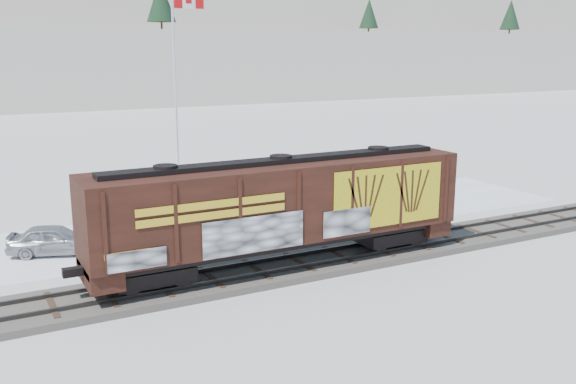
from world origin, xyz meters
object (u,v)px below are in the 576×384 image
car_dark (409,194)px  car_silver (55,239)px  car_white (304,204)px  hopper_railcar (281,205)px  flagpole (179,128)px

car_dark → car_silver: bearing=76.1°
car_white → hopper_railcar: bearing=132.4°
car_silver → flagpole: bearing=-33.3°
hopper_railcar → car_silver: 10.71m
hopper_railcar → flagpole: size_ratio=1.28×
car_silver → car_dark: car_silver is taller
flagpole → car_white: (5.33, -5.22, -3.98)m
car_silver → car_white: 13.30m
flagpole → car_dark: bearing=-24.9°
hopper_railcar → car_dark: (12.22, 6.98, -2.23)m
hopper_railcar → flagpole: 12.83m
car_white → car_dark: car_white is taller
hopper_railcar → car_white: 9.40m
car_silver → car_white: car_silver is taller
hopper_railcar → car_white: (5.26, 7.48, -2.16)m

